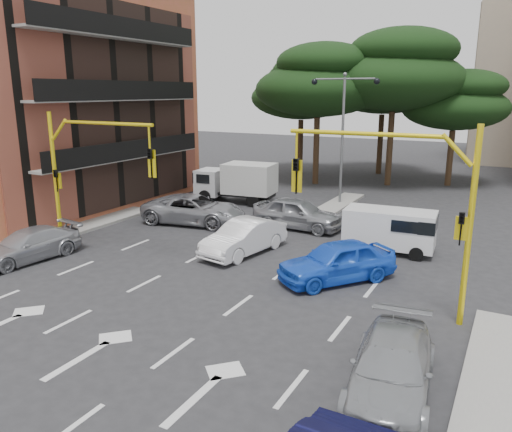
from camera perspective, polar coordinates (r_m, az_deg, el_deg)
The scene contains 19 objects.
ground at distance 17.74m, azimuth -7.67°, elevation -8.82°, with size 120.00×120.00×0.00m, color #28282B.
median_strip at distance 31.48m, azimuth 9.53°, elevation 1.46°, with size 1.40×6.00×0.15m, color gray.
apartment_orange at distance 34.83m, azimuth -25.07°, elevation 12.81°, with size 15.19×16.15×13.70m.
pine_left_near at distance 37.68m, azimuth 7.18°, elevation 15.14°, with size 9.15×9.15×10.23m.
pine_center at distance 38.14m, azimuth 15.65°, elevation 15.78°, with size 9.98×9.98×11.16m.
pine_left_far at distance 42.51m, azimuth 5.28°, elevation 14.13°, with size 8.32×8.32×9.30m.
pine_right at distance 39.40m, azimuth 21.91°, elevation 12.19°, with size 7.49×7.49×8.37m.
pine_back at distance 43.45m, azimuth 14.46°, elevation 14.67°, with size 9.15×9.15×10.23m.
signal_mast_right at distance 15.72m, azimuth 17.03°, elevation 2.51°, with size 5.79×0.37×6.00m.
signal_mast_left at distance 22.61m, azimuth -19.20°, elevation 5.74°, with size 5.79×0.37×6.00m.
street_lamp_center at distance 30.77m, azimuth 9.95°, elevation 11.23°, with size 4.16×0.36×7.77m.
car_white_hatch at distance 21.57m, azimuth -1.38°, elevation -2.44°, with size 1.54×4.41×1.45m, color white.
car_blue_compact at distance 18.73m, azimuth 9.23°, elevation -5.12°, with size 1.80×4.48×1.53m, color blue.
car_silver_wagon at distance 22.81m, azimuth -24.62°, elevation -3.06°, with size 1.80×4.43×1.29m, color #A6A8AE.
car_silver_cross_a at distance 26.67m, azimuth -7.11°, elevation 0.76°, with size 2.52×5.46×1.52m, color #98999F.
car_silver_cross_b at distance 25.58m, azimuth 4.77°, elevation 0.33°, with size 1.89×4.69×1.60m, color #999BA1.
car_silver_parked at distance 12.49m, azimuth 15.26°, elevation -16.36°, with size 1.82×4.49×1.30m, color #979A9F.
van_white at distance 22.53m, azimuth 14.98°, elevation -1.60°, with size 1.73×3.83×1.91m, color white, non-canonical shape.
box_truck_a at distance 31.49m, azimuth -2.29°, elevation 3.84°, with size 2.14×5.09×2.51m, color silver, non-canonical shape.
Camera 1 is at (9.70, -13.16, 6.89)m, focal length 35.00 mm.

